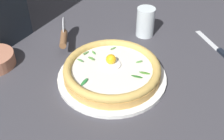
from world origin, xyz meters
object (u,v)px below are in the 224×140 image
at_px(pizza_cutter, 64,35).
at_px(drinking_glass, 145,24).
at_px(table_knife, 221,52).
at_px(pizza, 112,70).

relative_size(pizza_cutter, drinking_glass, 1.15).
bearing_deg(pizza_cutter, table_knife, 32.77).
relative_size(table_knife, drinking_glass, 1.83).
height_order(pizza, drinking_glass, drinking_glass).
relative_size(pizza, table_knife, 1.48).
height_order(pizza_cutter, table_knife, pizza_cutter).
relative_size(pizza_cutter, table_knife, 0.63).
bearing_deg(table_knife, drinking_glass, -167.82).
bearing_deg(drinking_glass, table_knife, 12.18).
relative_size(pizza, pizza_cutter, 2.35).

